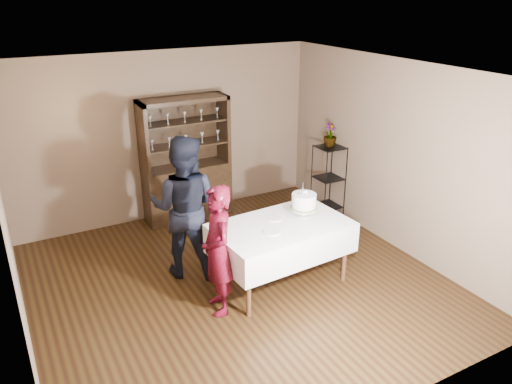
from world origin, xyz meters
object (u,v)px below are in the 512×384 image
man (185,207)px  china_hutch (187,179)px  potted_plant (330,135)px  cake (304,202)px  plant_etagere (328,178)px  woman (218,251)px  cake_table (281,238)px

man → china_hutch: bearing=-77.4°
potted_plant → cake: bearing=-135.4°
man → potted_plant: man is taller
plant_etagere → china_hutch: bearing=153.2°
plant_etagere → woman: 3.15m
woman → potted_plant: (2.74, 1.62, 0.59)m
plant_etagere → cake: cake is taller
china_hutch → plant_etagere: 2.33m
potted_plant → man: bearing=-166.7°
man → cake: 1.53m
china_hutch → cake: bearing=-74.4°
plant_etagere → cake_table: size_ratio=0.69×
plant_etagere → potted_plant: bearing=72.3°
woman → man: 0.98m
man → cake: size_ratio=3.98×
man → cake: bearing=-175.0°
man → potted_plant: bearing=-132.4°
plant_etagere → woman: bearing=-149.9°
plant_etagere → cake_table: 2.29m
cake → plant_etagere: bearing=44.0°
china_hutch → potted_plant: 2.43m
cake → potted_plant: size_ratio=1.27×
china_hutch → plant_etagere: bearing=-26.8°
woman → potted_plant: 3.23m
cake_table → man: man is taller
china_hutch → man: 1.81m
man → potted_plant: (2.75, 0.65, 0.42)m
man → potted_plant: size_ratio=5.05×
woman → potted_plant: size_ratio=4.17×
cake → potted_plant: bearing=44.6°
china_hutch → cake: china_hutch is taller
cake_table → potted_plant: (1.80, 1.47, 0.73)m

